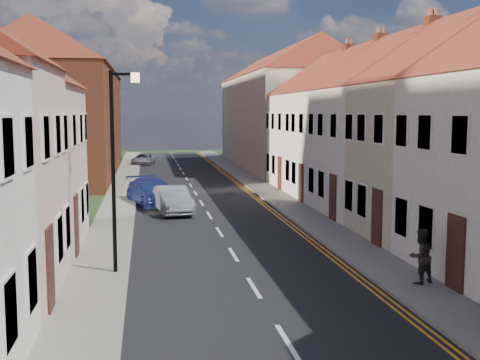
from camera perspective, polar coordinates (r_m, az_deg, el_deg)
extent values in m
cube|color=black|center=(28.69, -2.93, -3.39)|extent=(7.00, 90.00, 0.02)
cube|color=#ADAA9D|center=(28.57, -11.76, -3.46)|extent=(1.80, 90.00, 0.12)
cube|color=#ADAA9D|center=(29.46, 5.62, -3.06)|extent=(1.80, 90.00, 0.12)
cube|color=#EAE5C5|center=(24.91, 20.52, 1.64)|extent=(8.00, 5.00, 6.00)
cube|color=white|center=(29.72, 15.42, 2.53)|extent=(8.00, 5.80, 6.00)
cube|color=brown|center=(27.77, 17.75, 12.95)|extent=(0.60, 0.60, 1.60)
cube|color=white|center=(34.70, 11.75, 3.16)|extent=(8.00, 5.00, 6.00)
cube|color=brown|center=(33.04, 13.15, 12.00)|extent=(0.60, 0.60, 1.60)
cube|color=white|center=(39.79, 9.01, 3.62)|extent=(8.00, 5.80, 6.00)
cube|color=brown|center=(37.71, 10.25, 11.36)|extent=(0.60, 0.60, 1.60)
cube|color=#EAE5C5|center=(54.51, 4.07, 5.49)|extent=(8.00, 24.00, 8.00)
cube|color=brown|center=(48.55, -16.52, 5.12)|extent=(8.00, 24.00, 8.00)
cylinder|color=black|center=(18.23, -11.93, 0.67)|extent=(0.12, 0.12, 6.00)
cube|color=black|center=(18.16, -11.03, 9.83)|extent=(0.70, 0.08, 0.08)
cube|color=#FFD899|center=(18.15, -9.91, 9.54)|extent=(0.25, 0.15, 0.28)
imported|color=#919298|center=(29.48, -6.41, -1.88)|extent=(2.01, 4.18, 1.32)
imported|color=navy|center=(32.40, -8.31, -1.09)|extent=(3.21, 5.14, 1.39)
imported|color=#919398|center=(56.95, -9.16, 1.97)|extent=(2.41, 4.08, 1.06)
imported|color=#292521|center=(17.71, 16.74, -6.93)|extent=(0.90, 0.80, 1.56)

